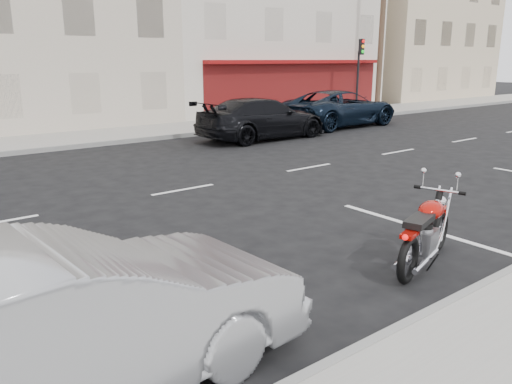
% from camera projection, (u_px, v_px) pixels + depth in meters
% --- Properties ---
extents(ground, '(120.00, 120.00, 0.00)m').
position_uv_depth(ground, '(252.00, 178.00, 12.71)').
color(ground, black).
rests_on(ground, ground).
extents(bldg_corner, '(14.00, 12.00, 12.50)m').
position_uv_depth(bldg_corner, '(233.00, 2.00, 30.06)').
color(bldg_corner, beige).
rests_on(bldg_corner, ground).
extents(bldg_far_east, '(12.00, 12.00, 11.00)m').
position_uv_depth(bldg_far_east, '(389.00, 25.00, 39.12)').
color(bldg_far_east, '#C9B494').
rests_on(bldg_far_east, ground).
extents(utility_pole, '(1.80, 0.30, 9.00)m').
position_uv_depth(utility_pole, '(382.00, 25.00, 27.22)').
color(utility_pole, '#422D1E').
rests_on(utility_pole, sidewalk_far).
extents(traffic_light, '(0.26, 0.30, 3.80)m').
position_uv_depth(traffic_light, '(359.00, 66.00, 26.40)').
color(traffic_light, black).
rests_on(traffic_light, sidewalk_far).
extents(fire_hydrant, '(0.20, 0.20, 0.72)m').
position_uv_depth(fire_hydrant, '(336.00, 106.00, 26.16)').
color(fire_hydrant, beige).
rests_on(fire_hydrant, sidewalk_far).
extents(motorcycle, '(2.04, 0.89, 1.05)m').
position_uv_depth(motorcycle, '(441.00, 221.00, 7.75)').
color(motorcycle, black).
rests_on(motorcycle, ground).
extents(sedan_silver, '(4.66, 1.89, 1.50)m').
position_uv_depth(sedan_silver, '(58.00, 327.00, 4.16)').
color(sedan_silver, '#94969A').
rests_on(sedan_silver, ground).
extents(suv_far, '(5.84, 2.85, 1.60)m').
position_uv_depth(suv_far, '(340.00, 108.00, 22.35)').
color(suv_far, black).
rests_on(suv_far, ground).
extents(car_far, '(5.35, 2.26, 1.54)m').
position_uv_depth(car_far, '(263.00, 119.00, 18.68)').
color(car_far, black).
rests_on(car_far, ground).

